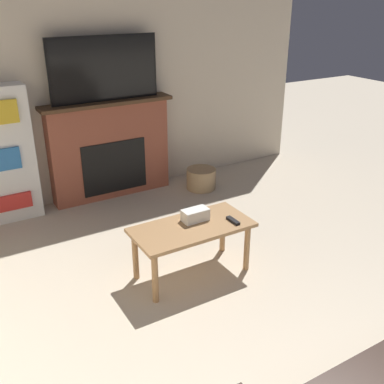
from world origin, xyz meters
TOP-DOWN VIEW (x-y plane):
  - wall_back at (0.00, 4.74)m, footprint 5.43×0.06m
  - fireplace at (0.05, 4.60)m, footprint 1.47×0.28m
  - tv at (0.05, 4.58)m, footprint 1.20×0.03m
  - coffee_table at (0.01, 2.70)m, footprint 0.99×0.48m
  - tissue_box at (0.08, 2.77)m, footprint 0.22×0.12m
  - remote_control at (0.33, 2.59)m, footprint 0.04×0.15m
  - storage_basket at (1.03, 4.22)m, footprint 0.35×0.35m

SIDE VIEW (x-z plane):
  - storage_basket at x=1.03m, z-range 0.00..0.25m
  - coffee_table at x=0.01m, z-range 0.16..0.62m
  - remote_control at x=0.33m, z-range 0.46..0.48m
  - tissue_box at x=0.08m, z-range 0.46..0.56m
  - fireplace at x=0.05m, z-range 0.00..1.12m
  - wall_back at x=0.00m, z-range 0.00..2.70m
  - tv at x=0.05m, z-range 1.12..1.80m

